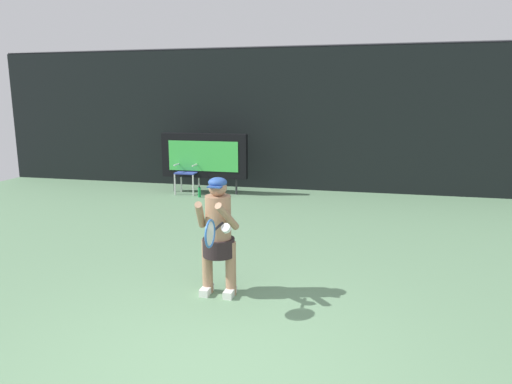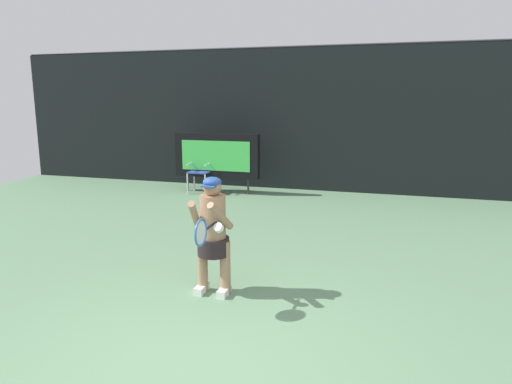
% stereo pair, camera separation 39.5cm
% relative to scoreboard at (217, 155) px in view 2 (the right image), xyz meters
% --- Properties ---
extents(ground, '(18.00, 22.00, 0.03)m').
position_rel_scoreboard_xyz_m(ground, '(2.69, -7.63, -0.96)').
color(ground, '#628964').
extents(backdrop_screen, '(18.00, 0.12, 3.66)m').
position_rel_scoreboard_xyz_m(backdrop_screen, '(2.69, 1.05, 0.86)').
color(backdrop_screen, black).
rests_on(backdrop_screen, ground).
extents(scoreboard, '(2.20, 0.21, 1.50)m').
position_rel_scoreboard_xyz_m(scoreboard, '(0.00, 0.00, 0.00)').
color(scoreboard, black).
rests_on(scoreboard, ground).
extents(umpire_chair, '(0.52, 0.44, 1.08)m').
position_rel_scoreboard_xyz_m(umpire_chair, '(-0.40, -0.12, -0.33)').
color(umpire_chair, white).
rests_on(umpire_chair, ground).
extents(water_bottle, '(0.07, 0.07, 0.27)m').
position_rel_scoreboard_xyz_m(water_bottle, '(0.04, -0.52, -0.82)').
color(water_bottle, '#209145').
rests_on(water_bottle, ground).
extents(tennis_player, '(0.52, 0.59, 1.45)m').
position_rel_scoreboard_xyz_m(tennis_player, '(2.24, -5.84, -0.16)').
color(tennis_player, white).
rests_on(tennis_player, ground).
extents(tennis_racket, '(0.03, 0.60, 0.31)m').
position_rel_scoreboard_xyz_m(tennis_racket, '(2.34, -6.40, -0.00)').
color(tennis_racket, black).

